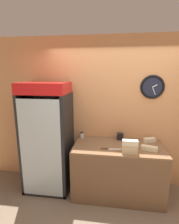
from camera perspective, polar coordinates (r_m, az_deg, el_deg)
name	(u,v)px	position (r m, az deg, el deg)	size (l,w,h in m)	color
wall_back	(119,113)	(3.22, 9.73, -0.29)	(5.20, 0.10, 2.70)	tan
prep_counter	(118,170)	(3.18, 9.17, -18.24)	(1.48, 0.72, 0.89)	brown
beverage_cooler	(49,132)	(3.20, -13.21, -6.23)	(0.78, 0.66, 1.92)	black
sandwich_stack_bottom	(130,151)	(2.74, 13.00, -12.39)	(0.23, 0.10, 0.07)	tan
sandwich_stack_middle	(130,147)	(2.71, 13.08, -11.06)	(0.24, 0.12, 0.07)	tan
sandwich_stack_top	(130,143)	(2.69, 13.15, -9.69)	(0.23, 0.10, 0.07)	beige
sandwich_flat_left	(149,148)	(2.92, 18.93, -11.15)	(0.26, 0.15, 0.07)	beige
sandwich_flat_right	(149,140)	(3.26, 19.00, -8.63)	(0.23, 0.16, 0.07)	beige
chefs_knife	(108,149)	(2.84, 6.16, -11.85)	(0.34, 0.07, 0.02)	silver
condiment_jar	(82,135)	(3.28, -2.54, -7.49)	(0.08, 0.08, 0.11)	silver
napkin_dispenser	(120,136)	(3.22, 9.93, -7.87)	(0.11, 0.09, 0.12)	black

